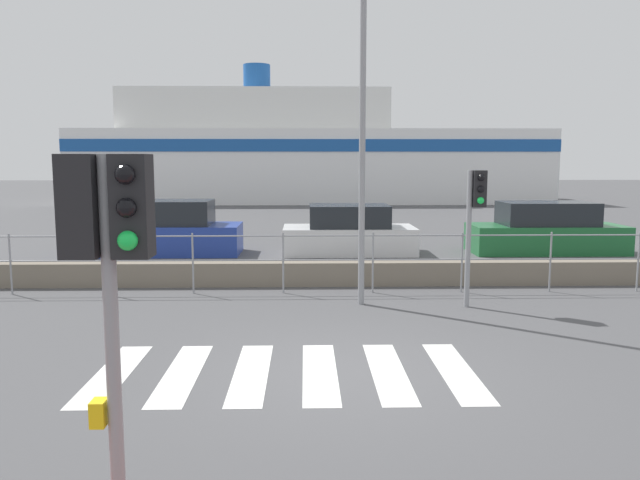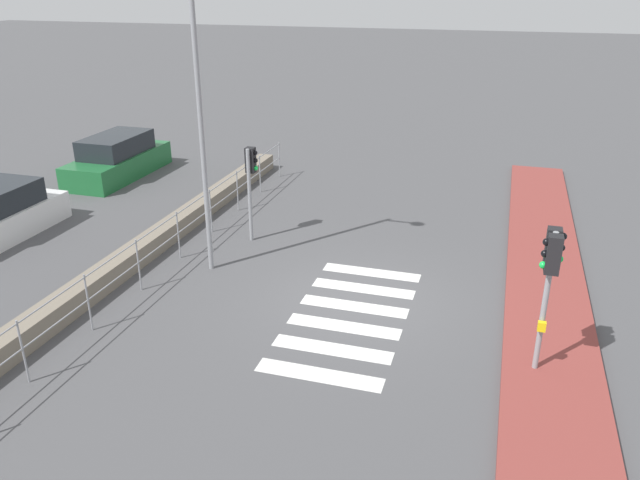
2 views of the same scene
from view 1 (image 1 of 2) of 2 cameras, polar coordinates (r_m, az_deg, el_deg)
name	(u,v)px [view 1 (image 1 of 2)]	position (r m, az deg, el deg)	size (l,w,h in m)	color
ground_plane	(342,372)	(8.38, 2.02, -11.99)	(160.00, 160.00, 0.00)	#4C4C4F
crosswalk	(286,372)	(8.37, -3.16, -11.99)	(4.95, 2.40, 0.01)	silver
seawall	(327,273)	(13.96, 0.61, -3.04)	(18.78, 0.55, 0.53)	slate
harbor_fence	(328,254)	(13.01, 0.75, -1.26)	(16.94, 0.04, 1.27)	gray
traffic_light_near	(108,248)	(4.36, -18.84, -0.66)	(0.58, 0.41, 2.81)	gray
traffic_light_far	(475,207)	(11.99, 14.01, 2.93)	(0.34, 0.32, 2.58)	gray
streetlamp	(364,80)	(11.73, 4.03, 14.41)	(0.32, 1.25, 6.91)	gray
ferry_boat	(301,155)	(42.85, -1.74, 7.74)	(30.73, 8.59, 9.11)	white
parked_car_blue	(170,231)	(19.03, -13.59, 0.79)	(4.18, 1.81, 1.59)	#233D9E
parked_car_white	(349,233)	(18.65, 2.66, 0.67)	(3.91, 1.87, 1.45)	silver
parked_car_green	(546,231)	(19.97, 19.97, 0.77)	(4.53, 1.76, 1.53)	#1E6633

